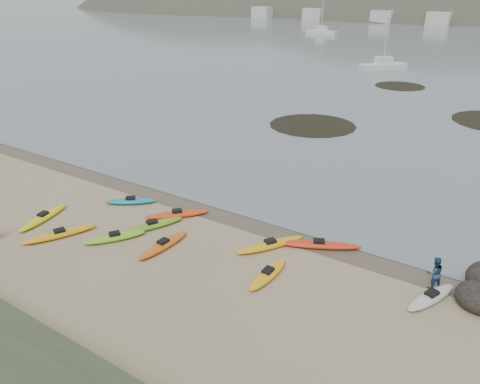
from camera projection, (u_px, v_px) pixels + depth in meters
The scene contains 5 objects.
ground at pixel (240, 215), 27.20m from camera, with size 600.00×600.00×0.00m, color tan.
wet_sand at pixel (237, 217), 26.97m from camera, with size 60.00×60.00×0.00m, color brown.
kayaks at pixel (185, 237), 24.60m from camera, with size 21.88×9.76×0.34m.
person_east at pixel (435, 273), 20.45m from camera, with size 0.75×0.59×1.55m, color navy.
kelp_mats at pixel (411, 113), 48.41m from camera, with size 23.21×30.30×0.04m.
Camera 1 is at (13.34, -20.26, 12.37)m, focal length 35.00 mm.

